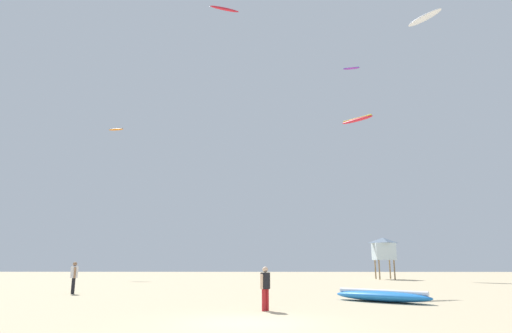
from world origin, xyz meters
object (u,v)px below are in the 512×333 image
(person_foreground, at_px, (265,285))
(person_midground, at_px, (74,275))
(kite_grounded_near, at_px, (382,296))
(kite_aloft_0, at_px, (424,18))
(kite_aloft_3, at_px, (116,129))
(kite_aloft_4, at_px, (351,68))
(lifeguard_tower, at_px, (383,248))
(kite_aloft_1, at_px, (357,120))
(kite_aloft_2, at_px, (224,9))

(person_foreground, distance_m, person_midground, 13.61)
(person_foreground, xyz_separation_m, kite_grounded_near, (5.34, 3.60, -0.68))
(kite_aloft_0, height_order, kite_aloft_3, kite_aloft_0)
(kite_aloft_4, bearing_deg, lifeguard_tower, -84.03)
(person_foreground, xyz_separation_m, person_midground, (-10.83, 8.24, 0.09))
(kite_aloft_1, xyz_separation_m, kite_aloft_2, (-15.55, -9.27, 9.24))
(kite_grounded_near, relative_size, kite_aloft_1, 1.12)
(person_midground, bearing_deg, lifeguard_tower, -170.96)
(person_foreground, height_order, kite_grounded_near, person_foreground)
(kite_grounded_near, distance_m, kite_aloft_2, 35.41)
(kite_aloft_2, bearing_deg, kite_grounded_near, -65.17)
(lifeguard_tower, height_order, kite_aloft_2, kite_aloft_2)
(person_midground, distance_m, kite_aloft_3, 32.78)
(person_midground, xyz_separation_m, kite_aloft_3, (-7.76, 26.87, 17.10))
(person_midground, bearing_deg, kite_grounded_near, 132.69)
(lifeguard_tower, bearing_deg, kite_aloft_4, 95.97)
(person_foreground, xyz_separation_m, kite_aloft_0, (17.42, 24.84, 26.34))
(person_foreground, bearing_deg, kite_grounded_near, -106.24)
(kite_aloft_3, distance_m, kite_aloft_4, 31.28)
(kite_aloft_0, height_order, kite_aloft_4, kite_aloft_0)
(person_midground, xyz_separation_m, kite_aloft_1, (22.39, 24.80, 17.56))
(kite_aloft_0, xyz_separation_m, kite_aloft_4, (-5.81, 10.14, -1.01))
(kite_aloft_1, bearing_deg, kite_aloft_0, -54.45)
(person_foreground, relative_size, person_midground, 0.92)
(person_midground, xyz_separation_m, lifeguard_tower, (23.18, 19.70, 2.02))
(person_foreground, relative_size, kite_aloft_3, 0.77)
(kite_grounded_near, relative_size, kite_aloft_2, 1.33)
(kite_grounded_near, bearing_deg, person_midground, 164.00)
(lifeguard_tower, xyz_separation_m, kite_aloft_2, (-16.34, -4.17, 24.78))
(person_foreground, xyz_separation_m, kite_aloft_4, (11.61, 34.98, 25.33))
(kite_grounded_near, distance_m, kite_aloft_3, 43.42)
(lifeguard_tower, bearing_deg, kite_aloft_1, 98.80)
(kite_grounded_near, relative_size, kite_aloft_4, 1.97)
(kite_aloft_0, distance_m, kite_aloft_2, 21.44)
(kite_grounded_near, height_order, lifeguard_tower, lifeguard_tower)
(person_midground, height_order, kite_aloft_0, kite_aloft_0)
(person_midground, height_order, kite_aloft_2, kite_aloft_2)
(kite_aloft_3, bearing_deg, lifeguard_tower, -13.05)
(person_foreground, bearing_deg, kite_aloft_4, -68.58)
(person_midground, relative_size, kite_aloft_1, 0.45)
(kite_aloft_1, height_order, kite_aloft_3, kite_aloft_1)
(kite_aloft_2, distance_m, kite_aloft_3, 20.88)
(kite_aloft_0, relative_size, kite_aloft_3, 1.95)
(kite_grounded_near, height_order, kite_aloft_1, kite_aloft_1)
(kite_aloft_0, distance_m, kite_aloft_3, 38.55)
(lifeguard_tower, xyz_separation_m, kite_aloft_1, (-0.79, 5.10, 15.54))
(kite_aloft_1, xyz_separation_m, kite_aloft_3, (-30.15, 2.08, -0.46))
(person_midground, distance_m, kite_aloft_0, 41.99)
(person_foreground, height_order, kite_aloft_0, kite_aloft_0)
(kite_grounded_near, bearing_deg, kite_aloft_0, 60.38)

